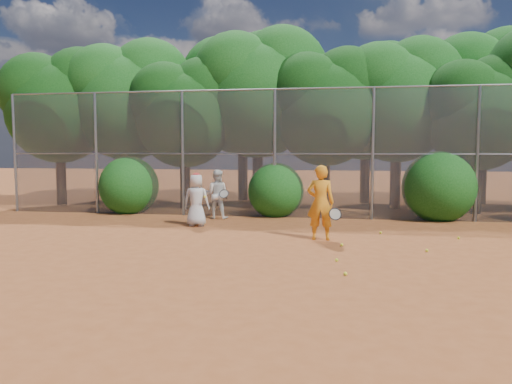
# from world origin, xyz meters

# --- Properties ---
(ground) EXTENTS (80.00, 80.00, 0.00)m
(ground) POSITION_xyz_m (0.00, 0.00, 0.00)
(ground) COLOR brown
(ground) RESTS_ON ground
(fence_back) EXTENTS (20.05, 0.09, 4.03)m
(fence_back) POSITION_xyz_m (-0.12, 6.00, 2.05)
(fence_back) COLOR gray
(fence_back) RESTS_ON ground
(tree_0) EXTENTS (4.38, 3.81, 6.00)m
(tree_0) POSITION_xyz_m (-9.44, 8.04, 3.93)
(tree_0) COLOR black
(tree_0) RESTS_ON ground
(tree_1) EXTENTS (4.64, 4.03, 6.35)m
(tree_1) POSITION_xyz_m (-6.94, 8.54, 4.16)
(tree_1) COLOR black
(tree_1) RESTS_ON ground
(tree_2) EXTENTS (3.99, 3.47, 5.47)m
(tree_2) POSITION_xyz_m (-4.45, 7.83, 3.58)
(tree_2) COLOR black
(tree_2) RESTS_ON ground
(tree_3) EXTENTS (4.89, 4.26, 6.70)m
(tree_3) POSITION_xyz_m (-1.94, 8.84, 4.40)
(tree_3) COLOR black
(tree_3) RESTS_ON ground
(tree_4) EXTENTS (4.19, 3.64, 5.73)m
(tree_4) POSITION_xyz_m (0.55, 8.24, 3.76)
(tree_4) COLOR black
(tree_4) RESTS_ON ground
(tree_5) EXTENTS (4.51, 3.92, 6.17)m
(tree_5) POSITION_xyz_m (3.06, 9.04, 4.05)
(tree_5) COLOR black
(tree_5) RESTS_ON ground
(tree_6) EXTENTS (3.86, 3.36, 5.29)m
(tree_6) POSITION_xyz_m (5.55, 8.03, 3.47)
(tree_6) COLOR black
(tree_6) RESTS_ON ground
(tree_9) EXTENTS (4.83, 4.20, 6.62)m
(tree_9) POSITION_xyz_m (-7.94, 10.84, 4.34)
(tree_9) COLOR black
(tree_9) RESTS_ON ground
(tree_10) EXTENTS (5.15, 4.48, 7.06)m
(tree_10) POSITION_xyz_m (-2.93, 11.05, 4.63)
(tree_10) COLOR black
(tree_10) RESTS_ON ground
(tree_11) EXTENTS (4.64, 4.03, 6.35)m
(tree_11) POSITION_xyz_m (2.06, 10.64, 4.16)
(tree_11) COLOR black
(tree_11) RESTS_ON ground
(tree_12) EXTENTS (5.02, 4.37, 6.88)m
(tree_12) POSITION_xyz_m (6.56, 11.24, 4.51)
(tree_12) COLOR black
(tree_12) RESTS_ON ground
(bush_0) EXTENTS (2.00, 2.00, 2.00)m
(bush_0) POSITION_xyz_m (-6.00, 6.30, 1.00)
(bush_0) COLOR #134C14
(bush_0) RESTS_ON ground
(bush_1) EXTENTS (1.80, 1.80, 1.80)m
(bush_1) POSITION_xyz_m (-1.00, 6.30, 0.90)
(bush_1) COLOR #134C14
(bush_1) RESTS_ON ground
(bush_2) EXTENTS (2.20, 2.20, 2.20)m
(bush_2) POSITION_xyz_m (4.00, 6.30, 1.10)
(bush_2) COLOR #134C14
(bush_2) RESTS_ON ground
(player_yellow) EXTENTS (0.84, 0.52, 1.78)m
(player_yellow) POSITION_xyz_m (0.59, 2.29, 0.89)
(player_yellow) COLOR orange
(player_yellow) RESTS_ON ground
(player_teen) EXTENTS (0.74, 0.50, 1.50)m
(player_teen) POSITION_xyz_m (-2.91, 3.83, 0.74)
(player_teen) COLOR silver
(player_teen) RESTS_ON ground
(player_white) EXTENTS (0.83, 0.70, 1.51)m
(player_white) POSITION_xyz_m (-2.72, 5.40, 0.76)
(player_white) COLOR white
(player_white) RESTS_ON ground
(ball_0) EXTENTS (0.07, 0.07, 0.07)m
(ball_0) POSITION_xyz_m (2.86, 1.23, 0.03)
(ball_0) COLOR yellow
(ball_0) RESTS_ON ground
(ball_1) EXTENTS (0.07, 0.07, 0.07)m
(ball_1) POSITION_xyz_m (2.07, 3.35, 0.03)
(ball_1) COLOR yellow
(ball_1) RESTS_ON ground
(ball_2) EXTENTS (0.07, 0.07, 0.07)m
(ball_2) POSITION_xyz_m (1.15, -1.04, 0.03)
(ball_2) COLOR yellow
(ball_2) RESTS_ON ground
(ball_4) EXTENTS (0.07, 0.07, 0.07)m
(ball_4) POSITION_xyz_m (0.99, -0.01, 0.03)
(ball_4) COLOR yellow
(ball_4) RESTS_ON ground
(ball_5) EXTENTS (0.07, 0.07, 0.07)m
(ball_5) POSITION_xyz_m (3.85, 2.89, 0.03)
(ball_5) COLOR yellow
(ball_5) RESTS_ON ground
(ball_6) EXTENTS (0.07, 0.07, 0.07)m
(ball_6) POSITION_xyz_m (1.09, 1.56, 0.03)
(ball_6) COLOR yellow
(ball_6) RESTS_ON ground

